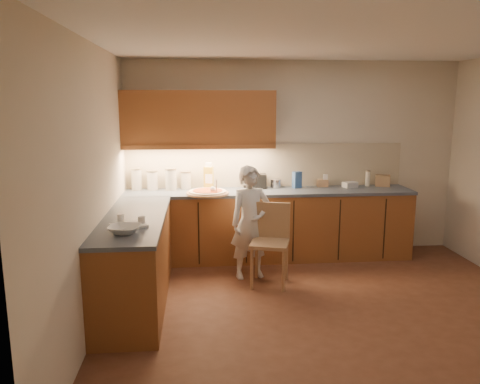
# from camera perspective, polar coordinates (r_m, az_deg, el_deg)

# --- Properties ---
(room) EXTENTS (4.54, 4.50, 2.62)m
(room) POSITION_cam_1_polar(r_m,az_deg,el_deg) (4.46, 11.76, 5.78)
(room) COLOR #542E1C
(room) RESTS_ON ground
(l_counter) EXTENTS (3.77, 2.62, 0.92)m
(l_counter) POSITION_cam_1_polar(r_m,az_deg,el_deg) (5.74, -1.27, -5.22)
(l_counter) COLOR brown
(l_counter) RESTS_ON ground
(backsplash) EXTENTS (3.75, 0.02, 0.58)m
(backsplash) POSITION_cam_1_polar(r_m,az_deg,el_deg) (6.37, 3.18, 3.27)
(backsplash) COLOR #C3B797
(backsplash) RESTS_ON l_counter
(upper_cabinets) EXTENTS (1.95, 0.36, 0.73)m
(upper_cabinets) POSITION_cam_1_polar(r_m,az_deg,el_deg) (6.08, -5.05, 8.92)
(upper_cabinets) COLOR brown
(upper_cabinets) RESTS_ON ground
(pizza_on_board) EXTENTS (0.53, 0.53, 0.21)m
(pizza_on_board) POSITION_cam_1_polar(r_m,az_deg,el_deg) (5.87, -3.95, -0.03)
(pizza_on_board) COLOR tan
(pizza_on_board) RESTS_ON l_counter
(child) EXTENTS (0.55, 0.42, 1.34)m
(child) POSITION_cam_1_polar(r_m,az_deg,el_deg) (5.49, 1.30, -3.74)
(child) COLOR silver
(child) RESTS_ON ground
(wooden_chair) EXTENTS (0.51, 0.51, 0.92)m
(wooden_chair) POSITION_cam_1_polar(r_m,az_deg,el_deg) (5.37, 3.75, -5.57)
(wooden_chair) COLOR tan
(wooden_chair) RESTS_ON ground
(mixing_bowl) EXTENTS (0.34, 0.34, 0.07)m
(mixing_bowl) POSITION_cam_1_polar(r_m,az_deg,el_deg) (4.26, -13.89, -4.45)
(mixing_bowl) COLOR white
(mixing_bowl) RESTS_ON l_counter
(canister_a) EXTENTS (0.14, 0.14, 0.29)m
(canister_a) POSITION_cam_1_polar(r_m,az_deg,el_deg) (6.27, -12.50, 1.56)
(canister_a) COLOR beige
(canister_a) RESTS_ON l_counter
(canister_b) EXTENTS (0.15, 0.15, 0.26)m
(canister_b) POSITION_cam_1_polar(r_m,az_deg,el_deg) (6.23, -10.62, 1.43)
(canister_b) COLOR white
(canister_b) RESTS_ON l_counter
(canister_c) EXTENTS (0.16, 0.16, 0.29)m
(canister_c) POSITION_cam_1_polar(r_m,az_deg,el_deg) (6.17, -8.42, 1.57)
(canister_c) COLOR beige
(canister_c) RESTS_ON l_counter
(canister_d) EXTENTS (0.15, 0.15, 0.24)m
(canister_d) POSITION_cam_1_polar(r_m,az_deg,el_deg) (6.24, -6.62, 1.48)
(canister_d) COLOR silver
(canister_d) RESTS_ON l_counter
(oil_jug) EXTENTS (0.14, 0.11, 0.36)m
(oil_jug) POSITION_cam_1_polar(r_m,az_deg,el_deg) (6.16, -3.84, 1.80)
(oil_jug) COLOR gold
(oil_jug) RESTS_ON l_counter
(toaster) EXTENTS (0.31, 0.19, 0.20)m
(toaster) POSITION_cam_1_polar(r_m,az_deg,el_deg) (6.24, 1.83, 1.33)
(toaster) COLOR black
(toaster) RESTS_ON l_counter
(steel_pot) EXTENTS (0.15, 0.15, 0.12)m
(steel_pot) POSITION_cam_1_polar(r_m,az_deg,el_deg) (6.31, 4.38, 1.05)
(steel_pot) COLOR #B3B2B7
(steel_pot) RESTS_ON l_counter
(blue_box) EXTENTS (0.13, 0.11, 0.22)m
(blue_box) POSITION_cam_1_polar(r_m,az_deg,el_deg) (6.31, 6.96, 1.49)
(blue_box) COLOR #345A9C
(blue_box) RESTS_ON l_counter
(card_box_a) EXTENTS (0.14, 0.10, 0.10)m
(card_box_a) POSITION_cam_1_polar(r_m,az_deg,el_deg) (6.47, 10.02, 1.08)
(card_box_a) COLOR tan
(card_box_a) RESTS_ON l_counter
(white_bottle) EXTENTS (0.06, 0.06, 0.17)m
(white_bottle) POSITION_cam_1_polar(r_m,az_deg,el_deg) (6.48, 10.36, 1.38)
(white_bottle) COLOR silver
(white_bottle) RESTS_ON l_counter
(flat_pack) EXTENTS (0.21, 0.18, 0.07)m
(flat_pack) POSITION_cam_1_polar(r_m,az_deg,el_deg) (6.50, 13.26, 0.89)
(flat_pack) COLOR silver
(flat_pack) RESTS_ON l_counter
(tall_jar) EXTENTS (0.07, 0.07, 0.22)m
(tall_jar) POSITION_cam_1_polar(r_m,az_deg,el_deg) (6.64, 15.30, 1.63)
(tall_jar) COLOR white
(tall_jar) RESTS_ON l_counter
(card_box_b) EXTENTS (0.23, 0.21, 0.15)m
(card_box_b) POSITION_cam_1_polar(r_m,az_deg,el_deg) (6.70, 16.99, 1.33)
(card_box_b) COLOR #9E7D55
(card_box_b) RESTS_ON l_counter
(dough_cloth) EXTENTS (0.38, 0.35, 0.02)m
(dough_cloth) POSITION_cam_1_polar(r_m,az_deg,el_deg) (4.47, -13.41, -4.00)
(dough_cloth) COLOR white
(dough_cloth) RESTS_ON l_counter
(spice_jar_a) EXTENTS (0.07, 0.07, 0.08)m
(spice_jar_a) POSITION_cam_1_polar(r_m,az_deg,el_deg) (4.63, -14.34, -3.13)
(spice_jar_a) COLOR white
(spice_jar_a) RESTS_ON l_counter
(spice_jar_b) EXTENTS (0.07, 0.07, 0.09)m
(spice_jar_b) POSITION_cam_1_polar(r_m,az_deg,el_deg) (4.48, -11.93, -3.47)
(spice_jar_b) COLOR silver
(spice_jar_b) RESTS_ON l_counter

